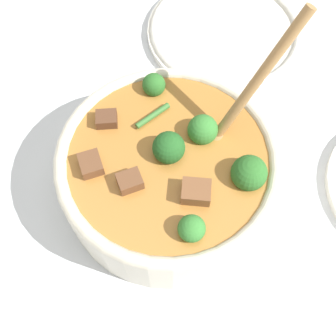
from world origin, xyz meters
The scene contains 3 objects.
ground_plane centered at (0.00, 0.00, 0.00)m, with size 4.00×4.00×0.00m, color silver.
stew_bowl centered at (0.00, 0.00, 0.05)m, with size 0.27×0.27×0.24m.
empty_plate centered at (0.29, -0.05, 0.01)m, with size 0.25×0.25×0.02m.
Camera 1 is at (-0.23, -0.04, 0.51)m, focal length 45.00 mm.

